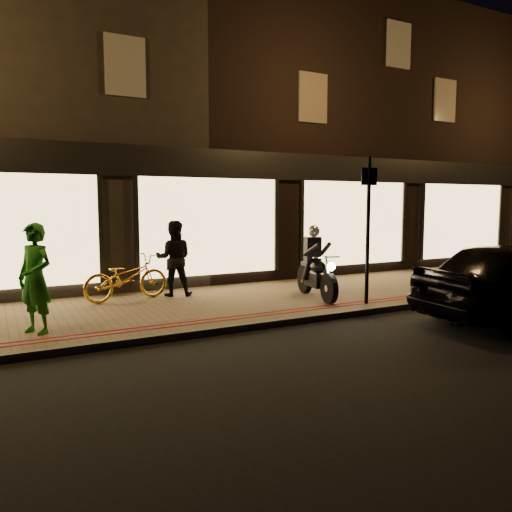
{
  "coord_description": "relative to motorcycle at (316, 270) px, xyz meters",
  "views": [
    {
      "loc": [
        -4.79,
        -7.45,
        2.17
      ],
      "look_at": [
        0.01,
        1.57,
        1.1
      ],
      "focal_mm": 35.0,
      "sensor_mm": 36.0,
      "label": 1
    }
  ],
  "objects": [
    {
      "name": "ground",
      "position": [
        -1.43,
        -1.46,
        -0.73
      ],
      "size": [
        90.0,
        90.0,
        0.0
      ],
      "primitive_type": "plane",
      "color": "black",
      "rests_on": "ground"
    },
    {
      "name": "sidewalk",
      "position": [
        -1.43,
        0.54,
        -0.67
      ],
      "size": [
        50.0,
        4.0,
        0.12
      ],
      "primitive_type": "cube",
      "color": "brown",
      "rests_on": "ground"
    },
    {
      "name": "kerb_stone",
      "position": [
        -1.43,
        -1.41,
        -0.67
      ],
      "size": [
        50.0,
        0.14,
        0.12
      ],
      "primitive_type": "cube",
      "color": "#59544C",
      "rests_on": "ground"
    },
    {
      "name": "red_kerb_lines",
      "position": [
        -1.43,
        -0.91,
        -0.61
      ],
      "size": [
        50.0,
        0.26,
        0.01
      ],
      "color": "maroon",
      "rests_on": "sidewalk"
    },
    {
      "name": "building_row",
      "position": [
        -1.43,
        7.53,
        3.51
      ],
      "size": [
        48.0,
        10.11,
        8.5
      ],
      "color": "black",
      "rests_on": "ground"
    },
    {
      "name": "motorcycle",
      "position": [
        0.0,
        0.0,
        0.0
      ],
      "size": [
        0.69,
        1.93,
        1.59
      ],
      "rotation": [
        0.0,
        0.0,
        -0.19
      ],
      "color": "black",
      "rests_on": "sidewalk"
    },
    {
      "name": "sign_post",
      "position": [
        0.57,
        -1.02,
        1.06
      ],
      "size": [
        0.35,
        0.09,
        3.0
      ],
      "rotation": [
        0.0,
        0.0,
        -0.18
      ],
      "color": "black",
      "rests_on": "sidewalk"
    },
    {
      "name": "bicycle_gold",
      "position": [
        -3.73,
        1.63,
        -0.12
      ],
      "size": [
        1.95,
        0.97,
        0.98
      ],
      "primitive_type": "imported",
      "rotation": [
        0.0,
        0.0,
        1.75
      ],
      "color": "gold",
      "rests_on": "sidewalk"
    },
    {
      "name": "bicycle_dark",
      "position": [
        4.74,
        -0.93,
        -0.1
      ],
      "size": [
        1.76,
        0.78,
        1.03
      ],
      "primitive_type": "imported",
      "rotation": [
        0.0,
        0.0,
        1.75
      ],
      "color": "black",
      "rests_on": "sidewalk"
    },
    {
      "name": "person_green",
      "position": [
        -5.64,
        -0.4,
        0.26
      ],
      "size": [
        0.72,
        0.76,
        1.76
      ],
      "primitive_type": "imported",
      "rotation": [
        0.0,
        0.0,
        -0.92
      ],
      "color": "#227E21",
      "rests_on": "sidewalk"
    },
    {
      "name": "person_dark",
      "position": [
        -2.65,
        1.69,
        0.23
      ],
      "size": [
        0.99,
        0.88,
        1.68
      ],
      "primitive_type": "imported",
      "rotation": [
        0.0,
        0.0,
        2.79
      ],
      "color": "black",
      "rests_on": "sidewalk"
    }
  ]
}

